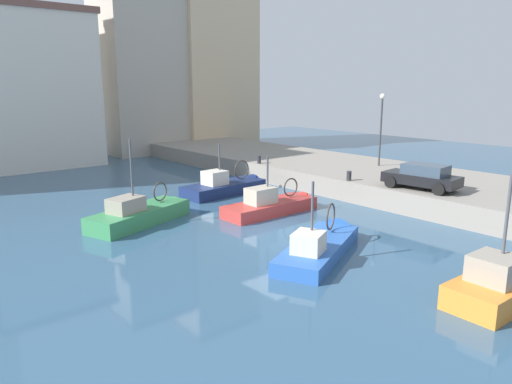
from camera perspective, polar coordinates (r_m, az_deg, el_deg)
water_surface at (r=22.13m, az=2.69°, el=-4.87°), size 80.00×80.00×0.00m
quay_wall at (r=30.73m, az=18.66°, el=0.62°), size 9.00×56.00×1.20m
fishing_boat_red at (r=25.64m, az=2.28°, el=-2.13°), size 6.10×2.02×3.86m
fishing_boat_green at (r=24.43m, az=-13.02°, el=-3.23°), size 6.45×3.65×4.98m
fishing_boat_orange at (r=18.05m, az=27.96°, el=-10.13°), size 6.14×2.13×4.87m
fishing_boat_blue at (r=19.83m, az=7.73°, el=-6.81°), size 6.70×4.37×3.99m
fishing_boat_navy at (r=30.19m, az=-3.24°, el=0.11°), size 6.32×2.41×4.04m
parked_car_black at (r=26.91m, az=19.07°, el=1.75°), size 2.16×4.03×1.35m
mooring_bollard_mid at (r=28.34m, az=10.93°, el=1.89°), size 0.28×0.28×0.55m
mooring_bollard_north at (r=33.86m, az=0.36°, el=3.86°), size 0.28×0.28×0.55m
quay_streetlamp at (r=33.66m, az=14.59°, el=8.51°), size 0.36×0.36×4.83m
waterfront_building_west_mid at (r=43.47m, az=-25.01°, el=11.05°), size 9.58×6.57×12.57m
waterfront_building_central at (r=49.32m, az=-13.51°, el=14.57°), size 8.03×6.47×17.13m
waterfront_building_east at (r=53.46m, az=-5.77°, el=16.70°), size 8.88×7.39×20.89m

